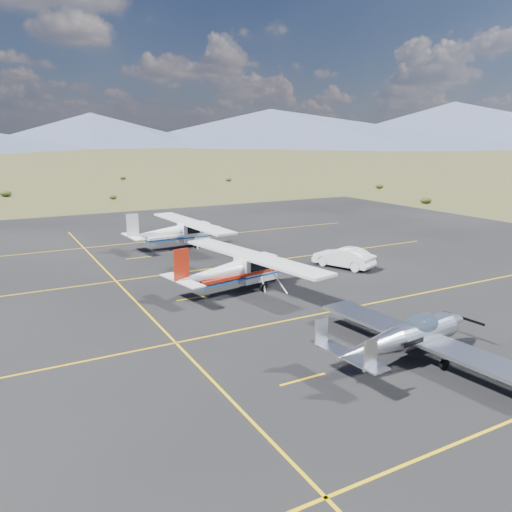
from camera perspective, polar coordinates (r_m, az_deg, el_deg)
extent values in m
plane|color=#383D1C|center=(23.36, 6.73, -8.77)|extent=(1600.00, 1600.00, 0.00)
cube|color=black|center=(28.99, -1.28, -4.24)|extent=(72.00, 72.00, 0.02)
cube|color=silver|center=(21.66, 18.26, -8.81)|extent=(2.67, 10.20, 0.13)
ellipsoid|color=#99BFD8|center=(21.47, 18.36, -7.48)|extent=(1.94, 1.24, 0.92)
cube|color=silver|center=(18.61, 10.39, -11.02)|extent=(1.13, 3.42, 0.07)
cube|color=silver|center=(17.52, 12.94, -10.93)|extent=(0.62, 0.13, 1.12)
cube|color=silver|center=(19.12, 7.46, -8.58)|extent=(0.62, 0.13, 1.12)
cylinder|color=black|center=(23.27, 20.87, -9.16)|extent=(0.39, 0.14, 0.38)
cylinder|color=black|center=(21.02, 20.71, -11.50)|extent=(0.46, 0.17, 0.45)
cylinder|color=black|center=(22.48, 15.05, -9.42)|extent=(0.46, 0.17, 0.45)
cube|color=silver|center=(29.92, -0.05, -1.38)|extent=(2.57, 1.66, 1.46)
cube|color=silver|center=(29.60, -0.37, -0.03)|extent=(3.83, 12.04, 0.15)
cube|color=black|center=(29.84, -0.05, -0.82)|extent=(1.94, 1.59, 0.60)
cube|color=#AA210E|center=(29.11, -2.20, -2.04)|extent=(5.56, 2.23, 0.20)
cube|color=#AA210E|center=(26.84, -8.53, -0.99)|extent=(0.92, 0.24, 1.74)
cube|color=silver|center=(27.07, -8.46, -2.77)|extent=(1.43, 3.56, 0.07)
cylinder|color=black|center=(31.04, 1.98, -2.65)|extent=(0.40, 0.18, 0.39)
cylinder|color=black|center=(29.12, 0.87, -3.64)|extent=(0.49, 0.23, 0.48)
cylinder|color=black|center=(30.83, -1.85, -2.68)|extent=(0.49, 0.23, 0.48)
cube|color=white|center=(41.68, -7.10, 2.76)|extent=(2.51, 1.44, 1.49)
cube|color=white|center=(41.45, -7.40, 3.77)|extent=(2.60, 12.21, 0.15)
cube|color=black|center=(41.62, -7.11, 3.17)|extent=(1.86, 1.44, 0.61)
cube|color=white|center=(41.11, -8.89, 2.39)|extent=(5.59, 1.69, 0.20)
cube|color=white|center=(39.57, -13.91, 3.44)|extent=(0.94, 0.15, 1.76)
cube|color=white|center=(39.72, -13.84, 2.19)|extent=(1.09, 3.58, 0.07)
cylinder|color=black|center=(42.49, -5.33, 1.69)|extent=(0.40, 0.14, 0.40)
cylinder|color=black|center=(40.69, -6.77, 1.19)|extent=(0.49, 0.18, 0.48)
cylinder|color=black|center=(42.74, -8.14, 1.74)|extent=(0.49, 0.18, 0.48)
imported|color=white|center=(34.96, 9.96, -0.15)|extent=(2.98, 4.54, 1.41)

